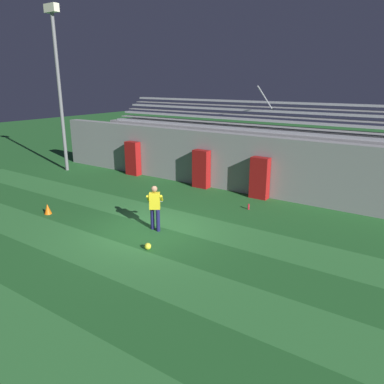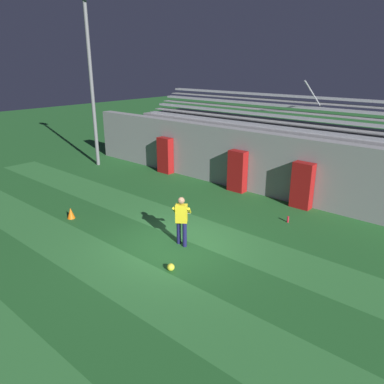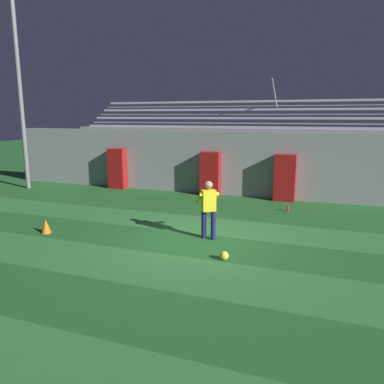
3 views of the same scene
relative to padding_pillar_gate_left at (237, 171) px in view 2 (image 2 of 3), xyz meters
The scene contains 13 objects.
ground_plane 6.24m from the padding_pillar_gate_left, 74.94° to the right, with size 80.00×80.00×0.00m, color #236028.
turf_stripe_mid 8.43m from the padding_pillar_gate_left, 78.98° to the right, with size 28.00×1.86×0.01m, color #337A38.
turf_stripe_far 4.86m from the padding_pillar_gate_left, 70.38° to the right, with size 28.00×1.86×0.01m, color #337A38.
back_wall 1.75m from the padding_pillar_gate_left, 18.95° to the left, with size 24.00×0.60×2.80m, color gray.
padding_pillar_gate_left is the anchor object (origin of this frame).
padding_pillar_gate_right 3.20m from the padding_pillar_gate_left, ahead, with size 0.85×0.44×1.92m, color maroon.
padding_pillar_far_left 4.70m from the padding_pillar_gate_left, behind, with size 0.85×0.44×1.92m, color maroon.
bleacher_stand 3.05m from the padding_pillar_gate_left, 57.80° to the left, with size 18.00×3.35×5.03m.
floodlight_pole 10.15m from the padding_pillar_gate_left, behind, with size 0.90×0.36×9.23m.
goalkeeper 5.98m from the padding_pillar_gate_left, 72.96° to the right, with size 0.74×0.72×1.67m.
soccer_ball 7.65m from the padding_pillar_gate_left, 69.83° to the right, with size 0.22×0.22×0.22m, color yellow.
traffic_cone 7.56m from the padding_pillar_gate_left, 113.31° to the right, with size 0.30×0.30×0.42m, color orange.
water_bottle 4.04m from the padding_pillar_gate_left, 26.22° to the right, with size 0.07×0.07×0.24m, color red.
Camera 2 is at (7.73, -7.94, 5.74)m, focal length 35.00 mm.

